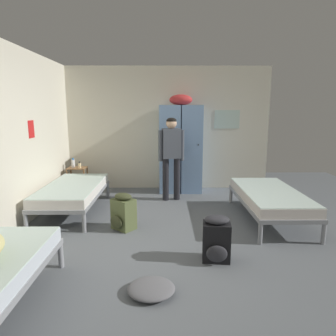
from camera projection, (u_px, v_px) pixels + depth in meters
name	position (u px, v px, depth m)	size (l,w,h in m)	color
ground_plane	(168.00, 240.00, 4.17)	(9.09, 9.09, 0.00)	slate
room_backdrop	(95.00, 135.00, 5.16)	(4.50, 5.74, 2.68)	beige
locker_bank	(180.00, 147.00, 6.51)	(0.90, 0.55, 2.07)	#7A9ECC
shelf_unit	(78.00, 178.00, 6.39)	(0.38, 0.30, 0.57)	brown
bed_left_rear	(73.00, 191.00, 5.26)	(0.90, 1.90, 0.49)	gray
bed_right	(270.00, 197.00, 4.88)	(0.90, 1.90, 0.49)	gray
person_traveler	(171.00, 151.00, 5.86)	(0.50, 0.27, 1.61)	black
water_bottle	(73.00, 163.00, 6.35)	(0.07, 0.07, 0.19)	white
lotion_bottle	(80.00, 165.00, 6.30)	(0.06, 0.06, 0.13)	beige
backpack_olive	(123.00, 212.00, 4.51)	(0.41, 0.42, 0.55)	#566038
backpack_black	(216.00, 240.00, 3.56)	(0.34, 0.36, 0.55)	black
clothes_pile_grey	(151.00, 289.00, 2.94)	(0.47, 0.43, 0.10)	slate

